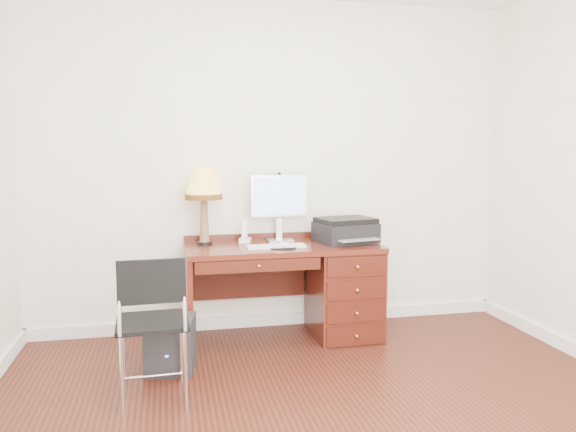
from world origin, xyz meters
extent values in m
plane|color=black|center=(0.00, 0.00, 0.00)|extent=(4.00, 4.00, 0.00)
plane|color=white|center=(0.00, 1.75, 1.35)|extent=(4.00, 0.00, 4.00)
cube|color=white|center=(0.00, 1.74, 0.05)|extent=(4.00, 0.03, 0.10)
cube|color=#551B12|center=(0.00, 1.40, 0.73)|extent=(1.50, 0.65, 0.04)
cube|color=#551B12|center=(0.50, 1.40, 0.35)|extent=(0.50, 0.61, 0.71)
cube|color=#551B12|center=(-0.73, 1.40, 0.35)|extent=(0.04, 0.61, 0.71)
cube|color=#43150D|center=(-0.24, 1.69, 0.46)|extent=(0.96, 0.03, 0.39)
cube|color=#43150D|center=(-0.24, 1.09, 0.66)|extent=(0.91, 0.03, 0.09)
sphere|color=#BF8C3F|center=(0.50, 1.06, 0.35)|extent=(0.03, 0.03, 0.03)
cube|color=silver|center=(0.02, 1.58, 0.76)|extent=(0.21, 0.15, 0.01)
cube|color=silver|center=(0.02, 1.63, 0.85)|extent=(0.05, 0.03, 0.17)
cube|color=silver|center=(0.02, 1.61, 1.12)|extent=(0.47, 0.05, 0.34)
cube|color=#4C8CF2|center=(0.02, 1.59, 1.12)|extent=(0.43, 0.01, 0.30)
cube|color=white|center=(-0.07, 1.31, 0.76)|extent=(0.45, 0.13, 0.02)
cylinder|color=black|center=(-0.03, 1.26, 0.75)|extent=(0.21, 0.21, 0.01)
ellipsoid|color=white|center=(-0.03, 1.26, 0.77)|extent=(0.09, 0.06, 0.04)
cube|color=black|center=(0.52, 1.42, 0.83)|extent=(0.51, 0.43, 0.16)
cube|color=black|center=(0.52, 1.42, 0.93)|extent=(0.48, 0.41, 0.04)
cylinder|color=black|center=(-0.59, 1.55, 0.76)|extent=(0.12, 0.12, 0.02)
cone|color=brown|center=(-0.59, 1.55, 0.95)|extent=(0.08, 0.08, 0.35)
cone|color=#EBBC4A|center=(-0.59, 1.55, 1.24)|extent=(0.29, 0.29, 0.22)
cylinder|color=#593814|center=(-0.59, 1.55, 1.13)|extent=(0.29, 0.29, 0.04)
cube|color=white|center=(-0.27, 1.57, 0.77)|extent=(0.11, 0.11, 0.04)
cube|color=white|center=(-0.27, 1.57, 0.86)|extent=(0.06, 0.07, 0.14)
cylinder|color=black|center=(0.43, 1.49, 0.80)|extent=(0.08, 0.08, 0.10)
cube|color=black|center=(-0.98, 0.51, 0.47)|extent=(0.43, 0.43, 0.03)
cube|color=black|center=(-0.98, 0.31, 0.76)|extent=(0.38, 0.04, 0.25)
cylinder|color=silver|center=(-1.15, 0.69, 0.23)|extent=(0.02, 0.02, 0.47)
cylinder|color=silver|center=(-0.80, 0.69, 0.23)|extent=(0.02, 0.02, 0.47)
cylinder|color=silver|center=(-1.15, 0.34, 0.23)|extent=(0.02, 0.02, 0.47)
cylinder|color=silver|center=(-0.80, 0.34, 0.23)|extent=(0.02, 0.02, 0.47)
cylinder|color=silver|center=(-1.15, 0.31, 0.68)|extent=(0.02, 0.02, 0.42)
cylinder|color=silver|center=(-0.80, 0.31, 0.68)|extent=(0.02, 0.02, 0.42)
cube|color=black|center=(-0.88, 0.92, 0.18)|extent=(0.36, 0.36, 0.37)
camera|label=1|loc=(-0.87, -2.83, 1.50)|focal=35.00mm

